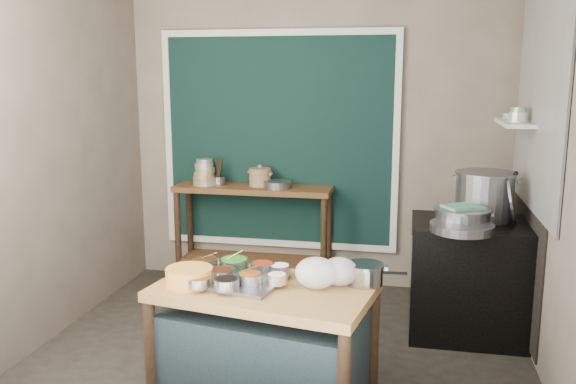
% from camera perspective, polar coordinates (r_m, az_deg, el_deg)
% --- Properties ---
extents(floor, '(3.50, 3.00, 0.02)m').
position_cam_1_polar(floor, '(4.59, -0.51, -14.55)').
color(floor, '#2C2822').
rests_on(floor, ground).
extents(back_wall, '(3.50, 0.02, 2.80)m').
position_cam_1_polar(back_wall, '(5.65, 2.68, 5.25)').
color(back_wall, '#7C6D5F').
rests_on(back_wall, floor).
extents(left_wall, '(0.02, 3.00, 2.80)m').
position_cam_1_polar(left_wall, '(4.85, -21.35, 3.54)').
color(left_wall, '#7C6D5F').
rests_on(left_wall, floor).
extents(right_wall, '(0.02, 3.00, 2.80)m').
position_cam_1_polar(right_wall, '(4.18, 23.79, 2.24)').
color(right_wall, '#7C6D5F').
rests_on(right_wall, floor).
extents(curtain_panel, '(2.10, 0.02, 1.90)m').
position_cam_1_polar(curtain_panel, '(5.68, -0.89, 4.79)').
color(curtain_panel, black).
rests_on(curtain_panel, back_wall).
extents(curtain_frame, '(2.22, 0.03, 2.02)m').
position_cam_1_polar(curtain_frame, '(5.67, -0.91, 4.78)').
color(curtain_frame, beige).
rests_on(curtain_frame, back_wall).
extents(tile_panel, '(0.02, 1.70, 1.70)m').
position_cam_1_polar(tile_panel, '(4.67, 22.53, 8.73)').
color(tile_panel, '#B2B2AA').
rests_on(tile_panel, right_wall).
extents(soot_patch, '(0.01, 1.30, 1.30)m').
position_cam_1_polar(soot_patch, '(4.94, 21.38, -4.64)').
color(soot_patch, black).
rests_on(soot_patch, right_wall).
extents(wall_shelf, '(0.22, 0.70, 0.03)m').
position_cam_1_polar(wall_shelf, '(4.96, 20.48, 6.07)').
color(wall_shelf, beige).
rests_on(wall_shelf, right_wall).
extents(prep_table, '(1.35, 0.92, 0.75)m').
position_cam_1_polar(prep_table, '(3.75, -2.22, -14.17)').
color(prep_table, olive).
rests_on(prep_table, floor).
extents(back_counter, '(1.45, 0.40, 0.95)m').
position_cam_1_polar(back_counter, '(5.71, -3.24, -4.14)').
color(back_counter, '#583819').
rests_on(back_counter, floor).
extents(stove_block, '(0.90, 0.68, 0.85)m').
position_cam_1_polar(stove_block, '(4.87, 16.79, -7.95)').
color(stove_block, black).
rests_on(stove_block, floor).
extents(stove_top, '(0.92, 0.69, 0.03)m').
position_cam_1_polar(stove_top, '(4.75, 17.08, -2.92)').
color(stove_top, black).
rests_on(stove_top, stove_block).
extents(condiment_tray, '(0.63, 0.51, 0.02)m').
position_cam_1_polar(condiment_tray, '(3.67, -5.09, -8.26)').
color(condiment_tray, gray).
rests_on(condiment_tray, prep_table).
extents(condiment_bowls, '(0.65, 0.49, 0.07)m').
position_cam_1_polar(condiment_bowls, '(3.68, -5.37, -7.48)').
color(condiment_bowls, gray).
rests_on(condiment_bowls, condiment_tray).
extents(yellow_basin, '(0.30, 0.30, 0.11)m').
position_cam_1_polar(yellow_basin, '(3.64, -9.22, -7.83)').
color(yellow_basin, gold).
rests_on(yellow_basin, prep_table).
extents(saucepan, '(0.25, 0.25, 0.13)m').
position_cam_1_polar(saucepan, '(3.64, 7.18, -7.61)').
color(saucepan, gray).
rests_on(saucepan, prep_table).
extents(plastic_bag_a, '(0.30, 0.27, 0.18)m').
position_cam_1_polar(plastic_bag_a, '(3.54, 2.65, -7.57)').
color(plastic_bag_a, white).
rests_on(plastic_bag_a, prep_table).
extents(plastic_bag_b, '(0.28, 0.26, 0.17)m').
position_cam_1_polar(plastic_bag_b, '(3.60, 4.81, -7.43)').
color(plastic_bag_b, white).
rests_on(plastic_bag_b, prep_table).
extents(bowl_stack, '(0.22, 0.22, 0.24)m').
position_cam_1_polar(bowl_stack, '(5.68, -7.79, 1.71)').
color(bowl_stack, tan).
rests_on(bowl_stack, back_counter).
extents(utensil_cup, '(0.15, 0.15, 0.08)m').
position_cam_1_polar(utensil_cup, '(5.69, -6.45, 1.07)').
color(utensil_cup, gray).
rests_on(utensil_cup, back_counter).
extents(ceramic_crock, '(0.28, 0.28, 0.14)m').
position_cam_1_polar(ceramic_crock, '(5.60, -2.64, 1.30)').
color(ceramic_crock, olive).
rests_on(ceramic_crock, back_counter).
extents(wide_bowl, '(0.32, 0.32, 0.06)m').
position_cam_1_polar(wide_bowl, '(5.51, -0.98, 0.71)').
color(wide_bowl, gray).
rests_on(wide_bowl, back_counter).
extents(stock_pot, '(0.56, 0.56, 0.36)m').
position_cam_1_polar(stock_pot, '(4.85, 17.91, -0.31)').
color(stock_pot, gray).
rests_on(stock_pot, stove_top).
extents(pot_lid, '(0.16, 0.40, 0.38)m').
position_cam_1_polar(pot_lid, '(4.80, 20.17, -0.46)').
color(pot_lid, gray).
rests_on(pot_lid, stove_top).
extents(steamer, '(0.54, 0.54, 0.13)m').
position_cam_1_polar(steamer, '(4.59, 15.99, -2.28)').
color(steamer, gray).
rests_on(steamer, stove_top).
extents(green_cloth, '(0.32, 0.30, 0.02)m').
position_cam_1_polar(green_cloth, '(4.58, 16.04, -1.34)').
color(green_cloth, slate).
rests_on(green_cloth, steamer).
extents(shallow_pan, '(0.59, 0.59, 0.06)m').
position_cam_1_polar(shallow_pan, '(4.45, 15.95, -3.21)').
color(shallow_pan, gray).
rests_on(shallow_pan, stove_top).
extents(shelf_bowl_stack, '(0.14, 0.14, 0.11)m').
position_cam_1_polar(shelf_bowl_stack, '(4.87, 20.70, 6.76)').
color(shelf_bowl_stack, silver).
rests_on(shelf_bowl_stack, wall_shelf).
extents(shelf_bowl_green, '(0.15, 0.15, 0.05)m').
position_cam_1_polar(shelf_bowl_green, '(5.14, 20.21, 6.68)').
color(shelf_bowl_green, gray).
rests_on(shelf_bowl_green, wall_shelf).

